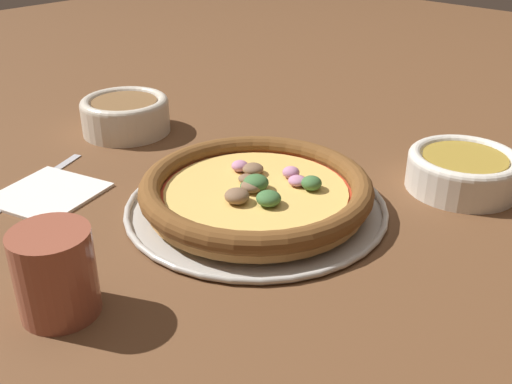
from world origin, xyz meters
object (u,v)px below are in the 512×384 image
object	(u,v)px
napkin	(48,192)
pizza_tray	(256,206)
drinking_cup	(55,273)
fork	(32,184)
bowl_near	(463,169)
bowl_far	(125,113)
pizza	(256,190)

from	to	relation	value
napkin	pizza_tray	bearing A→B (deg)	34.74
pizza_tray	napkin	bearing A→B (deg)	-145.26
drinking_cup	napkin	size ratio (longest dim) A/B	0.58
fork	napkin	bearing A→B (deg)	66.52
drinking_cup	fork	bearing A→B (deg)	156.60
napkin	fork	bearing A→B (deg)	-179.96
fork	drinking_cup	bearing A→B (deg)	43.07
bowl_near	napkin	distance (m)	0.55
drinking_cup	fork	size ratio (longest dim) A/B	0.49
bowl_near	fork	bearing A→B (deg)	-137.82
pizza_tray	bowl_near	size ratio (longest dim) A/B	2.24
drinking_cup	napkin	distance (m)	0.26
pizza_tray	bowl_far	world-z (taller)	bowl_far
fork	pizza_tray	bearing A→B (deg)	96.98
pizza_tray	drinking_cup	xyz separation A→B (m)	(0.00, -0.27, 0.04)
bowl_far	bowl_near	bearing A→B (deg)	19.99
drinking_cup	napkin	world-z (taller)	drinking_cup
napkin	bowl_near	bearing A→B (deg)	45.01
bowl_far	drinking_cup	world-z (taller)	drinking_cup
pizza	napkin	bearing A→B (deg)	-145.24
bowl_near	fork	xyz separation A→B (m)	(-0.43, -0.39, -0.03)
pizza	bowl_near	xyz separation A→B (m)	(0.16, 0.23, 0.00)
pizza	fork	distance (m)	0.31
bowl_near	drinking_cup	size ratio (longest dim) A/B	1.67
pizza_tray	bowl_near	bearing A→B (deg)	55.11
pizza_tray	pizza	xyz separation A→B (m)	(0.00, 0.00, 0.02)
bowl_far	napkin	xyz separation A→B (m)	(0.11, -0.21, -0.03)
pizza_tray	fork	distance (m)	0.31
napkin	fork	world-z (taller)	napkin
pizza_tray	bowl_far	size ratio (longest dim) A/B	2.31
pizza_tray	bowl_near	world-z (taller)	bowl_near
pizza	napkin	distance (m)	0.28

